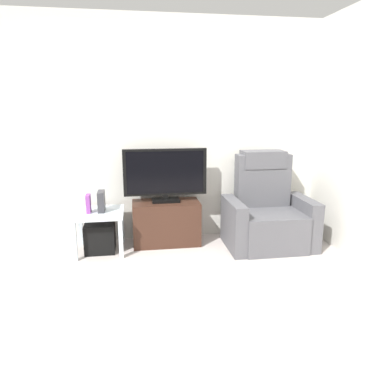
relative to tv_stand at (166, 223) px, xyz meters
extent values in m
plane|color=#BCB2AD|center=(0.05, -0.87, -0.25)|extent=(6.40, 6.40, 0.00)
cube|color=silver|center=(0.05, 0.26, 1.05)|extent=(6.40, 0.06, 2.60)
cube|color=silver|center=(1.93, -0.87, 1.05)|extent=(0.06, 4.48, 2.60)
cube|color=#3D2319|center=(0.00, 0.00, 0.00)|extent=(0.78, 0.40, 0.51)
cube|color=black|center=(0.00, -0.19, 0.10)|extent=(0.71, 0.02, 0.02)
cube|color=black|center=(0.00, -0.14, 0.13)|extent=(0.34, 0.11, 0.04)
cube|color=black|center=(0.00, 0.02, 0.27)|extent=(0.32, 0.20, 0.03)
cube|color=black|center=(0.00, 0.02, 0.31)|extent=(0.06, 0.04, 0.05)
cube|color=black|center=(0.00, 0.02, 0.60)|extent=(0.96, 0.05, 0.54)
cube|color=black|center=(0.00, 0.00, 0.60)|extent=(0.88, 0.01, 0.48)
cube|color=#515156|center=(1.16, -0.28, -0.04)|extent=(0.70, 0.72, 0.42)
cube|color=#515156|center=(1.16, -0.01, 0.48)|extent=(0.64, 0.20, 0.62)
cube|color=#515156|center=(1.16, 0.01, 0.73)|extent=(0.50, 0.26, 0.20)
cube|color=#515156|center=(0.74, -0.28, 0.03)|extent=(0.14, 0.68, 0.56)
cube|color=#515156|center=(1.58, -0.28, 0.03)|extent=(0.14, 0.68, 0.56)
cube|color=silver|center=(-0.75, -0.12, 0.19)|extent=(0.54, 0.54, 0.04)
cube|color=silver|center=(-0.99, -0.36, -0.04)|extent=(0.04, 0.04, 0.42)
cube|color=silver|center=(-0.52, -0.36, -0.04)|extent=(0.04, 0.04, 0.42)
cube|color=silver|center=(-0.99, 0.12, -0.04)|extent=(0.04, 0.04, 0.42)
cube|color=silver|center=(-0.52, 0.12, -0.04)|extent=(0.04, 0.04, 0.42)
cube|color=black|center=(-0.75, -0.12, -0.09)|extent=(0.33, 0.33, 0.33)
cube|color=purple|center=(-0.85, -0.14, 0.30)|extent=(0.04, 0.13, 0.20)
cube|color=#333338|center=(-0.72, -0.11, 0.32)|extent=(0.07, 0.20, 0.22)
camera|label=1|loc=(-0.34, -4.10, 1.32)|focal=34.12mm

